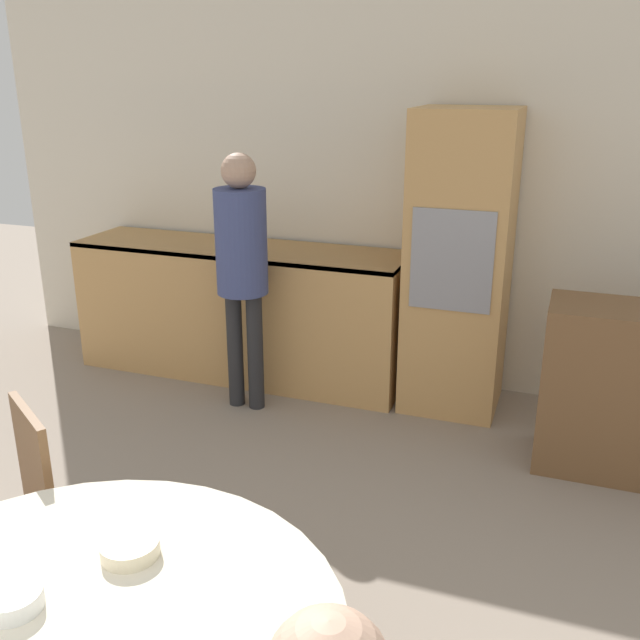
{
  "coord_description": "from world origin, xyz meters",
  "views": [
    {
      "loc": [
        0.89,
        0.03,
        2.06
      ],
      "look_at": [
        -0.05,
        2.6,
        1.11
      ],
      "focal_mm": 40.0,
      "sensor_mm": 36.0,
      "label": 1
    }
  ],
  "objects_px": {
    "chair_far_left": "(16,518)",
    "bowl_centre": "(130,548)",
    "person_standing": "(242,255)",
    "oven_unit": "(459,264)",
    "bowl_far": "(13,600)"
  },
  "relations": [
    {
      "from": "chair_far_left",
      "to": "oven_unit",
      "type": "bearing_deg",
      "value": 99.78
    },
    {
      "from": "bowl_centre",
      "to": "person_standing",
      "type": "bearing_deg",
      "value": 108.64
    },
    {
      "from": "oven_unit",
      "to": "bowl_far",
      "type": "bearing_deg",
      "value": -100.49
    },
    {
      "from": "person_standing",
      "to": "oven_unit",
      "type": "bearing_deg",
      "value": 22.1
    },
    {
      "from": "oven_unit",
      "to": "bowl_far",
      "type": "height_order",
      "value": "oven_unit"
    },
    {
      "from": "bowl_far",
      "to": "chair_far_left",
      "type": "bearing_deg",
      "value": 134.13
    },
    {
      "from": "oven_unit",
      "to": "bowl_centre",
      "type": "xyz_separation_m",
      "value": [
        -0.43,
        -2.91,
        -0.16
      ]
    },
    {
      "from": "chair_far_left",
      "to": "person_standing",
      "type": "height_order",
      "value": "person_standing"
    },
    {
      "from": "chair_far_left",
      "to": "bowl_centre",
      "type": "distance_m",
      "value": 0.83
    },
    {
      "from": "person_standing",
      "to": "bowl_centre",
      "type": "relative_size",
      "value": 9.68
    },
    {
      "from": "chair_far_left",
      "to": "bowl_centre",
      "type": "relative_size",
      "value": 5.56
    },
    {
      "from": "bowl_centre",
      "to": "bowl_far",
      "type": "distance_m",
      "value": 0.32
    },
    {
      "from": "chair_far_left",
      "to": "person_standing",
      "type": "xyz_separation_m",
      "value": [
        -0.09,
        2.1,
        0.49
      ]
    },
    {
      "from": "chair_far_left",
      "to": "person_standing",
      "type": "relative_size",
      "value": 0.57
    },
    {
      "from": "chair_far_left",
      "to": "bowl_far",
      "type": "xyz_separation_m",
      "value": [
        0.57,
        -0.58,
        0.27
      ]
    }
  ]
}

